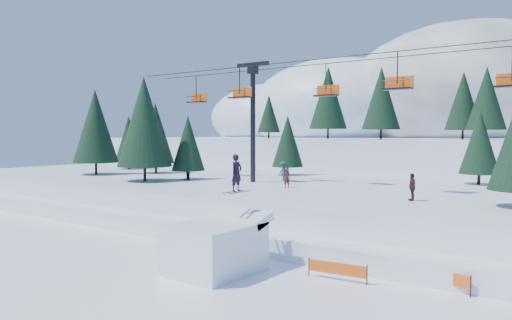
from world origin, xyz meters
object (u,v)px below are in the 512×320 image
Objects in this scene: jump_kicker at (216,245)px; banner_far at (441,276)px; banner_near at (337,269)px; chairlift at (369,98)px.

jump_kicker reaches higher than banner_far.
banner_near and banner_far have the same top height.
chairlift is 16.15× the size of banner_near.
jump_kicker is 10.27m from banner_far.
chairlift is at bearing 87.88° from jump_kicker.
jump_kicker is 2.09× the size of banner_far.
jump_kicker is at bearing -158.80° from banner_far.
banner_far is at bearing 20.92° from banner_near.
chairlift is 17.00× the size of banner_far.
chairlift reaches higher than jump_kicker.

